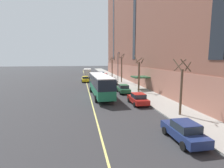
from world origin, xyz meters
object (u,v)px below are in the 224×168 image
object	(u,v)px
street_tree_far_uptown	(122,68)
parked_car_white_5	(107,78)
parked_car_red_0	(138,99)
parked_car_green_1	(123,89)
parked_car_red_2	(105,76)
parked_car_darkgray_4	(112,81)
taxi_cab	(85,79)
street_tree_near_corner	(181,87)
street_lamp	(118,65)
street_tree_far_downtown	(112,66)
parked_car_navy_7	(102,74)
box_truck	(87,73)
street_tree_mid_block	(139,74)
city_bus	(100,84)
parked_car_navy_3	(184,131)

from	to	relation	value
street_tree_far_uptown	parked_car_white_5	bearing A→B (deg)	118.23
parked_car_red_0	parked_car_green_1	world-z (taller)	same
parked_car_red_2	parked_car_darkgray_4	bearing A→B (deg)	-90.00
taxi_cab	street_tree_near_corner	size ratio (longest dim) A/B	0.75
parked_car_red_2	taxi_cab	bearing A→B (deg)	-126.92
street_tree_far_uptown	street_lamp	world-z (taller)	street_lamp
parked_car_red_2	street_tree_near_corner	distance (m)	39.68
parked_car_red_0	street_tree_near_corner	xyz separation A→B (m)	(2.94, -5.53, 2.47)
parked_car_darkgray_4	street_tree_far_downtown	xyz separation A→B (m)	(2.86, 15.63, 2.96)
parked_car_red_2	street_lamp	distance (m)	13.41
parked_car_navy_7	box_truck	xyz separation A→B (m)	(-5.41, -7.05, 0.98)
street_tree_mid_block	parked_car_red_2	bearing A→B (deg)	96.29
city_bus	parked_car_navy_3	world-z (taller)	city_bus
box_truck	street_tree_near_corner	world-z (taller)	street_tree_near_corner
parked_car_red_2	parked_car_navy_7	world-z (taller)	same
street_tree_far_downtown	street_tree_far_uptown	bearing A→B (deg)	-90.11
parked_car_navy_3	parked_car_darkgray_4	size ratio (longest dim) A/B	0.91
street_tree_far_uptown	street_lamp	xyz separation A→B (m)	(-1.11, -0.87, 0.95)
city_bus	street_tree_far_uptown	size ratio (longest dim) A/B	1.66
parked_car_navy_7	box_truck	world-z (taller)	box_truck
city_bus	taxi_cab	world-z (taller)	city_bus
parked_car_darkgray_4	street_lamp	size ratio (longest dim) A/B	0.61
parked_car_navy_3	street_lamp	bearing A→B (deg)	86.58
parked_car_red_0	taxi_cab	world-z (taller)	same
taxi_cab	street_tree_mid_block	world-z (taller)	street_tree_mid_block
box_truck	parked_car_red_0	bearing A→B (deg)	-80.84
box_truck	street_tree_near_corner	bearing A→B (deg)	-77.96
taxi_cab	street_tree_far_uptown	world-z (taller)	street_tree_far_uptown
parked_car_red_0	taxi_cab	bearing A→B (deg)	104.27
parked_car_white_5	parked_car_darkgray_4	bearing A→B (deg)	-88.97
street_tree_near_corner	parked_car_darkgray_4	bearing A→B (deg)	96.24
parked_car_navy_3	street_tree_far_uptown	size ratio (longest dim) A/B	0.57
parked_car_red_2	parked_car_white_5	world-z (taller)	same
box_truck	taxi_cab	world-z (taller)	box_truck
parked_car_white_5	box_truck	xyz separation A→B (m)	(-5.44, 6.17, 0.98)
parked_car_red_0	box_truck	xyz separation A→B (m)	(-5.46, 33.86, 0.98)
street_tree_far_downtown	street_tree_mid_block	bearing A→B (deg)	-90.07
parked_car_red_0	parked_car_red_2	size ratio (longest dim) A/B	0.92
parked_car_red_0	parked_car_green_1	size ratio (longest dim) A/B	0.95
parked_car_darkgray_4	parked_car_white_5	bearing A→B (deg)	91.03
city_bus	street_tree_far_uptown	bearing A→B (deg)	65.43
city_bus	street_lamp	world-z (taller)	street_lamp
parked_car_green_1	street_tree_mid_block	size ratio (longest dim) A/B	0.68
parked_car_white_5	parked_car_navy_7	xyz separation A→B (m)	(-0.03, 13.22, 0.00)
parked_car_red_0	parked_car_white_5	bearing A→B (deg)	90.04
parked_car_navy_3	street_tree_far_downtown	xyz separation A→B (m)	(3.06, 46.99, 2.96)
street_lamp	street_tree_far_uptown	bearing A→B (deg)	38.35
parked_car_green_1	taxi_cab	distance (m)	18.17
box_truck	parked_car_darkgray_4	bearing A→B (deg)	-67.61
box_truck	street_tree_mid_block	size ratio (longest dim) A/B	1.11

